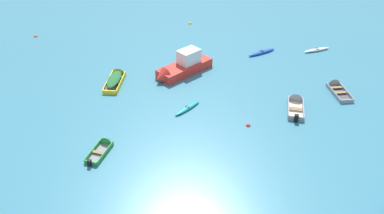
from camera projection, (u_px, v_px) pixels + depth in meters
The scene contains 11 objects.
kayak_turquoise_foreground_center at pixel (187, 108), 33.12m from camera, with size 2.29×2.58×0.28m.
rowboat_grey_midfield_left at pixel (295, 103), 33.64m from camera, with size 1.85×3.95×1.19m.
motor_launch_red_near_right at pixel (181, 67), 38.14m from camera, with size 5.99×6.01×2.62m.
rowboat_green_far_back at pixel (104, 146), 28.80m from camera, with size 1.75×3.18×0.96m.
kayak_white_far_right at pixel (317, 50), 42.76m from camera, with size 3.17×1.71×0.31m.
rowboat_yellow_cluster_inner at pixel (116, 77), 37.21m from camera, with size 1.54×4.44×1.23m.
kayak_blue_midfield_right at pixel (262, 52), 42.24m from camera, with size 3.35×2.41×0.34m.
rowboat_grey_near_camera at pixel (335, 87), 36.04m from camera, with size 1.77×3.72×1.18m.
mooring_buoy_midfield at pixel (190, 24), 49.56m from camera, with size 0.47×0.47×0.47m, color yellow.
mooring_buoy_outer_edge at pixel (248, 126), 31.22m from camera, with size 0.38×0.38×0.38m, color red.
mooring_buoy_far_field at pixel (36, 37), 46.14m from camera, with size 0.44×0.44×0.44m, color orange.
Camera 1 is at (0.93, -3.98, 18.65)m, focal length 35.94 mm.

